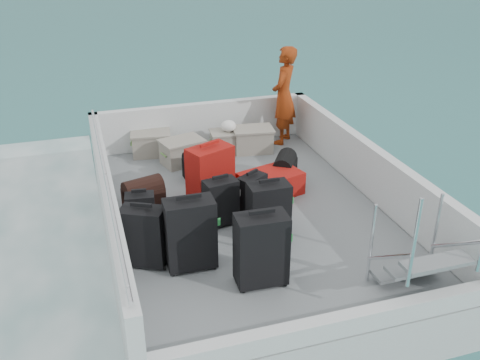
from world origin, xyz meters
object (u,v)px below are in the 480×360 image
object	(u,v)px
suitcase_1	(144,237)
suitcase_5	(210,175)
suitcase_7	(252,194)
crate_1	(182,153)
passenger	(284,96)
suitcase_2	(141,213)
crate_0	(151,144)
crate_2	(229,143)
suitcase_3	(261,250)
crate_3	(253,141)
suitcase_6	(268,210)
suitcase_0	(190,235)
suitcase_4	(221,203)
suitcase_8	(271,183)

from	to	relation	value
suitcase_1	suitcase_5	world-z (taller)	suitcase_5
suitcase_5	suitcase_7	world-z (taller)	suitcase_5
crate_1	passenger	xyz separation A→B (m)	(1.80, 0.38, 0.63)
suitcase_2	suitcase_5	xyz separation A→B (m)	(0.99, 0.50, 0.14)
crate_0	crate_2	bearing A→B (deg)	-12.73
suitcase_7	suitcase_3	bearing A→B (deg)	-135.72
suitcase_7	crate_1	size ratio (longest dim) A/B	0.88
suitcase_2	crate_3	world-z (taller)	suitcase_2
suitcase_6	suitcase_7	bearing A→B (deg)	92.31
suitcase_0	crate_2	world-z (taller)	suitcase_0
suitcase_0	suitcase_5	distance (m)	1.50
suitcase_2	suitcase_4	xyz separation A→B (m)	(0.96, -0.11, 0.05)
suitcase_4	crate_3	xyz separation A→B (m)	(1.12, 2.09, -0.12)
suitcase_4	suitcase_7	size ratio (longest dim) A/B	1.14
crate_0	suitcase_8	bearing A→B (deg)	-54.27
crate_1	suitcase_0	bearing A→B (deg)	-99.89
crate_1	suitcase_7	bearing A→B (deg)	-73.55
suitcase_8	crate_1	xyz separation A→B (m)	(-0.93, 1.36, 0.02)
crate_3	suitcase_4	bearing A→B (deg)	-118.16
suitcase_0	crate_1	world-z (taller)	suitcase_0
suitcase_7	crate_0	distance (m)	2.46
suitcase_5	crate_3	world-z (taller)	suitcase_5
suitcase_4	crate_2	xyz separation A→B (m)	(0.73, 2.16, -0.13)
suitcase_3	crate_3	xyz separation A→B (m)	(1.04, 3.35, -0.21)
passenger	crate_2	bearing A→B (deg)	-41.68
suitcase_6	suitcase_8	size ratio (longest dim) A/B	0.83
passenger	suitcase_8	bearing A→B (deg)	12.82
suitcase_2	suitcase_7	xyz separation A→B (m)	(1.41, 0.04, 0.01)
suitcase_7	passenger	xyz separation A→B (m)	(1.27, 2.16, 0.54)
crate_1	suitcase_6	bearing A→B (deg)	-76.94
suitcase_8	crate_1	bearing A→B (deg)	18.53
suitcase_6	suitcase_0	bearing A→B (deg)	-159.18
suitcase_1	suitcase_6	distance (m)	1.49
suitcase_2	suitcase_7	world-z (taller)	suitcase_7
suitcase_2	suitcase_3	size ratio (longest dim) A/B	0.63
suitcase_5	suitcase_7	distance (m)	0.63
suitcase_3	crate_0	bearing A→B (deg)	100.95
passenger	suitcase_2	bearing A→B (deg)	-11.46
suitcase_5	crate_2	size ratio (longest dim) A/B	1.43
suitcase_5	suitcase_7	xyz separation A→B (m)	(0.42, -0.45, -0.13)
suitcase_0	suitcase_7	world-z (taller)	suitcase_0
crate_1	crate_2	xyz separation A→B (m)	(0.81, 0.22, -0.02)
suitcase_3	suitcase_8	xyz separation A→B (m)	(0.79, 1.84, -0.24)
suitcase_3	crate_1	world-z (taller)	suitcase_3
suitcase_4	suitcase_7	distance (m)	0.48
suitcase_2	crate_3	size ratio (longest dim) A/B	0.83
suitcase_4	suitcase_6	distance (m)	0.62
suitcase_6	crate_1	distance (m)	2.41
suitcase_5	crate_3	size ratio (longest dim) A/B	1.29
suitcase_3	crate_1	size ratio (longest dim) A/B	1.33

